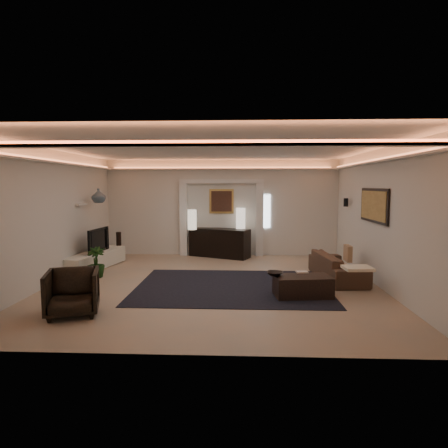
{
  "coord_description": "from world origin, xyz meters",
  "views": [
    {
      "loc": [
        0.58,
        -8.12,
        2.14
      ],
      "look_at": [
        0.2,
        0.6,
        1.25
      ],
      "focal_mm": 30.73,
      "sensor_mm": 36.0,
      "label": 1
    }
  ],
  "objects_px": {
    "console": "(220,244)",
    "coffee_table": "(303,286)",
    "sofa": "(337,267)",
    "armchair": "(72,292)"
  },
  "relations": [
    {
      "from": "sofa",
      "to": "armchair",
      "type": "bearing_deg",
      "value": 112.09
    },
    {
      "from": "coffee_table",
      "to": "sofa",
      "type": "bearing_deg",
      "value": 47.58
    },
    {
      "from": "sofa",
      "to": "coffee_table",
      "type": "xyz_separation_m",
      "value": [
        -1.01,
        -1.42,
        -0.08
      ]
    },
    {
      "from": "console",
      "to": "coffee_table",
      "type": "distance_m",
      "value": 4.44
    },
    {
      "from": "sofa",
      "to": "coffee_table",
      "type": "distance_m",
      "value": 1.75
    },
    {
      "from": "coffee_table",
      "to": "armchair",
      "type": "distance_m",
      "value": 4.15
    },
    {
      "from": "console",
      "to": "armchair",
      "type": "bearing_deg",
      "value": -88.68
    },
    {
      "from": "console",
      "to": "coffee_table",
      "type": "height_order",
      "value": "console"
    },
    {
      "from": "console",
      "to": "sofa",
      "type": "xyz_separation_m",
      "value": [
        2.83,
        -2.62,
        -0.11
      ]
    },
    {
      "from": "sofa",
      "to": "coffee_table",
      "type": "bearing_deg",
      "value": 138.88
    }
  ]
}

